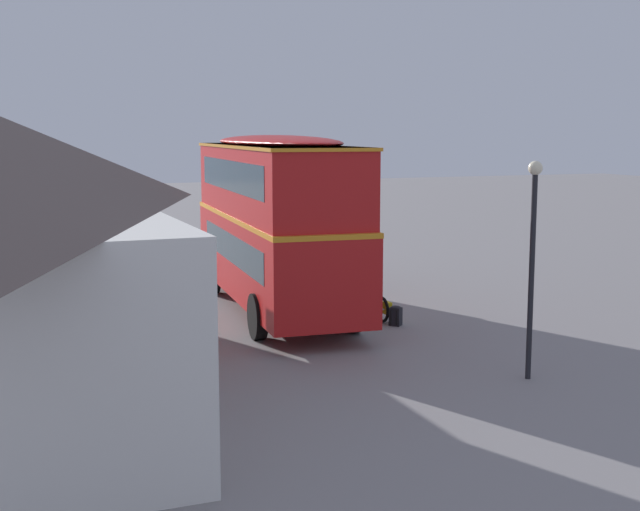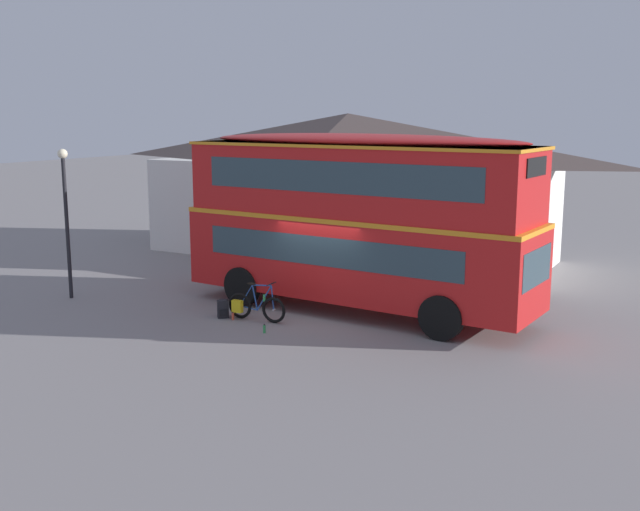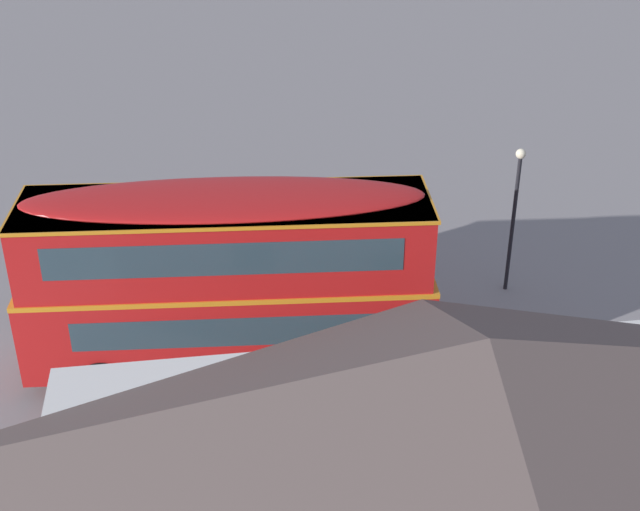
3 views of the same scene
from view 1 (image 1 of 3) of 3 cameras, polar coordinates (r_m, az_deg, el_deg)
The scene contains 7 objects.
ground_plane at distance 23.15m, azimuth -0.81°, elevation -3.85°, with size 120.00×120.00×0.00m, color gray.
double_decker_bus at distance 23.00m, azimuth -3.06°, elevation 2.73°, with size 9.92×3.28×4.79m.
touring_bicycle at distance 22.34m, azimuth 3.71°, elevation -3.33°, with size 1.70×0.50×1.04m.
backpack_on_ground at distance 21.66m, azimuth 5.10°, elevation -4.01°, with size 0.38×0.37×0.51m.
water_bottle_red_squeeze at distance 22.03m, azimuth 4.81°, elevation -4.24°, with size 0.07×0.07×0.21m.
water_bottle_green_metal at distance 23.50m, azimuth 4.68°, elevation -3.43°, with size 0.07×0.07×0.22m.
street_lamp at distance 17.05m, azimuth 14.09°, elevation 0.72°, with size 0.28×0.28×4.32m.
Camera 1 is at (-21.16, 8.03, 4.87)m, focal length 47.66 mm.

